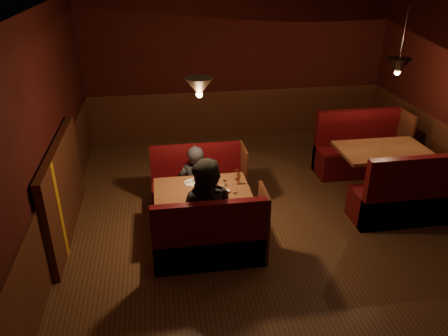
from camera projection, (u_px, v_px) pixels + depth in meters
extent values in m
cube|color=#4C321B|center=(281.00, 228.00, 6.15)|extent=(6.00, 7.00, 0.01)
cube|color=#302118|center=(296.00, 11.00, 4.86)|extent=(6.00, 7.00, 0.01)
cube|color=black|center=(238.00, 68.00, 8.61)|extent=(6.00, 0.01, 2.90)
cube|color=black|center=(39.00, 147.00, 5.09)|extent=(0.01, 7.00, 2.90)
cube|color=#452212|center=(237.00, 114.00, 9.01)|extent=(6.00, 0.04, 1.00)
cube|color=#452212|center=(55.00, 216.00, 5.51)|extent=(0.04, 7.00, 1.00)
cube|color=#452212|center=(64.00, 190.00, 5.81)|extent=(0.10, 2.20, 1.30)
cube|color=#C58919|center=(60.00, 211.00, 5.33)|extent=(0.01, 0.12, 1.30)
cylinder|color=#333333|center=(198.00, 53.00, 5.01)|extent=(0.01, 0.01, 0.80)
cone|color=black|center=(199.00, 87.00, 5.19)|extent=(0.34, 0.34, 0.22)
sphere|color=#FFBF72|center=(199.00, 94.00, 5.23)|extent=(0.08, 0.08, 0.08)
cylinder|color=#333333|center=(404.00, 37.00, 5.97)|extent=(0.01, 0.01, 0.80)
cone|color=black|center=(398.00, 66.00, 6.14)|extent=(0.34, 0.34, 0.22)
sphere|color=#FFBF72|center=(397.00, 73.00, 6.18)|extent=(0.08, 0.08, 0.08)
cube|color=brown|center=(202.00, 190.00, 5.81)|extent=(1.26, 0.77, 0.05)
cylinder|color=#452212|center=(202.00, 211.00, 5.96)|extent=(0.13, 0.13, 0.63)
cylinder|color=#452212|center=(203.00, 229.00, 6.09)|extent=(0.50, 0.50, 0.04)
cylinder|color=silver|center=(206.00, 191.00, 5.70)|extent=(0.25, 0.25, 0.02)
cube|color=black|center=(204.00, 188.00, 5.73)|extent=(0.08, 0.07, 0.03)
ellipsoid|color=silver|center=(205.00, 190.00, 5.66)|extent=(0.06, 0.06, 0.05)
cube|color=tan|center=(209.00, 191.00, 5.67)|extent=(0.07, 0.04, 0.03)
cylinder|color=silver|center=(208.00, 193.00, 5.63)|extent=(0.09, 0.08, 0.01)
cylinder|color=silver|center=(193.00, 183.00, 5.92)|extent=(0.23, 0.23, 0.01)
ellipsoid|color=beige|center=(196.00, 179.00, 5.95)|extent=(0.09, 0.09, 0.05)
cube|color=silver|center=(191.00, 182.00, 5.91)|extent=(0.18, 0.03, 0.00)
cylinder|color=white|center=(225.00, 183.00, 5.84)|extent=(0.05, 0.05, 0.08)
cylinder|color=white|center=(237.00, 175.00, 6.00)|extent=(0.07, 0.07, 0.14)
cylinder|color=white|center=(235.00, 189.00, 5.64)|extent=(0.07, 0.07, 0.14)
cylinder|color=#47230F|center=(239.00, 179.00, 5.87)|extent=(0.05, 0.05, 0.14)
cylinder|color=#47230F|center=(239.00, 172.00, 5.82)|extent=(0.02, 0.02, 0.06)
ellipsoid|color=white|center=(228.00, 191.00, 5.68)|extent=(0.10, 0.10, 0.04)
cube|color=#54060D|center=(198.00, 195.00, 6.58)|extent=(1.35, 0.50, 0.41)
cube|color=#54060D|center=(196.00, 173.00, 6.64)|extent=(1.35, 0.11, 0.95)
cube|color=#452212|center=(243.00, 176.00, 6.56)|extent=(0.04, 0.50, 0.95)
cube|color=#54060D|center=(208.00, 246.00, 5.43)|extent=(1.35, 0.50, 0.41)
cube|color=#54060D|center=(210.00, 237.00, 5.14)|extent=(1.35, 0.11, 0.95)
cube|color=#452212|center=(263.00, 223.00, 5.40)|extent=(0.04, 0.50, 0.95)
cube|color=brown|center=(384.00, 151.00, 6.72)|extent=(1.37, 0.88, 0.05)
cylinder|color=#452212|center=(380.00, 173.00, 6.89)|extent=(0.14, 0.14, 0.72)
cylinder|color=#452212|center=(376.00, 192.00, 7.04)|extent=(0.58, 0.58, 0.04)
cube|color=#54060D|center=(358.00, 160.00, 7.61)|extent=(1.48, 0.57, 0.46)
cube|color=#54060D|center=(355.00, 139.00, 7.67)|extent=(1.48, 0.12, 1.08)
cube|color=#452212|center=(402.00, 141.00, 7.58)|extent=(0.04, 0.57, 1.08)
cube|color=#54060D|center=(403.00, 204.00, 6.28)|extent=(1.48, 0.57, 0.46)
cube|color=#54060D|center=(415.00, 193.00, 5.95)|extent=(1.48, 0.12, 1.08)
imported|color=#252429|center=(195.00, 168.00, 6.28)|extent=(0.55, 0.40, 1.40)
imported|color=black|center=(209.00, 199.00, 5.22)|extent=(1.00, 0.91, 1.68)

